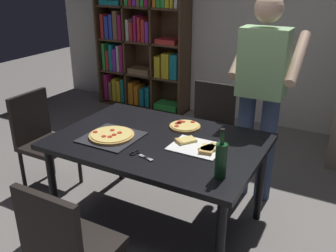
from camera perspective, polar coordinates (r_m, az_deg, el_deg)
ground_plane at (r=3.13m, az=-1.36°, el=-14.60°), size 12.00×12.00×0.00m
back_wall at (r=4.94m, az=14.34°, el=16.22°), size 6.40×0.10×2.80m
dining_table at (r=2.77m, az=-1.49°, el=-3.37°), size 1.52×1.04×0.75m
chair_near_camera at (r=2.19m, az=-15.39°, el=-17.41°), size 0.42×0.42×0.90m
chair_far_side at (r=3.67m, az=6.43°, el=0.36°), size 0.42×0.42×0.90m
chair_left_end at (r=3.58m, az=-19.00°, el=-1.39°), size 0.42×0.42×0.90m
bookshelf at (r=5.46m, az=-4.08°, el=12.50°), size 1.40×0.35×1.95m
person_serving_pizza at (r=3.16m, az=14.15°, el=5.47°), size 0.55×0.54×1.75m
pepperoni_pizza_on_tray at (r=2.79m, az=-8.65°, el=-1.52°), size 0.40×0.40×0.04m
pizza_slices_on_towel at (r=2.61m, az=4.70°, el=-3.17°), size 0.36×0.28×0.03m
wine_bottle at (r=2.22m, az=8.15°, el=-5.13°), size 0.07×0.07×0.32m
kitchen_scissors at (r=2.51m, az=-4.55°, el=-4.36°), size 0.20×0.10×0.01m
second_pizza_plain at (r=2.94m, az=2.61°, el=-0.02°), size 0.25×0.25×0.03m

